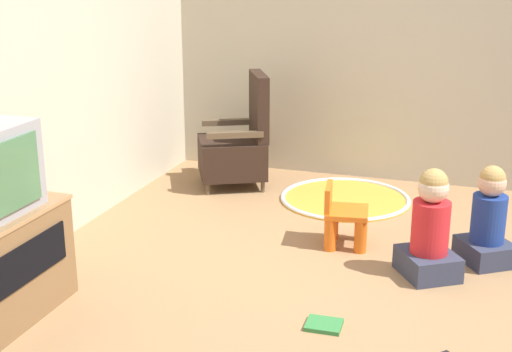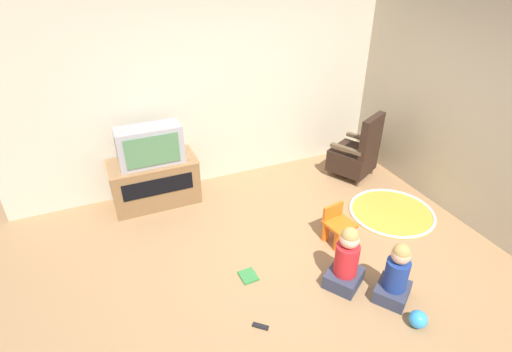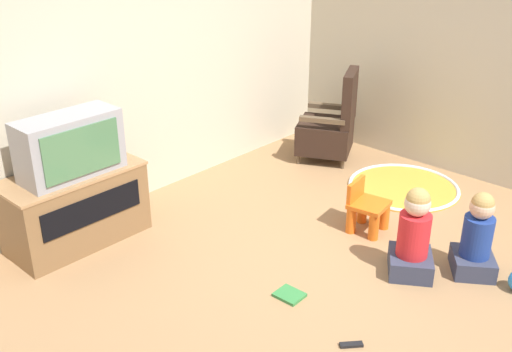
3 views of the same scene
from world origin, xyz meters
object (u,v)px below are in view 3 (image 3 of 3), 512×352
Objects in this scene: book at (289,295)px; child_watching_left at (477,239)px; tv_cabinet at (75,206)px; yellow_kid_chair at (367,210)px; television at (70,146)px; black_armchair at (330,127)px; child_watching_center at (413,237)px; remote_control at (351,345)px.

child_watching_left is at bearing -126.62° from book.
child_watching_left reaches higher than tv_cabinet.
yellow_kid_chair is 1.21m from book.
television is 2.92m from black_armchair.
child_watching_center is at bearing 99.13° from child_watching_left.
black_armchair reaches higher than book.
book is (-2.25, -1.32, -0.36)m from black_armchair.
book is at bearing -60.96° from remote_control.
child_watching_left is (1.79, -2.56, -0.58)m from television.
television is 3.93× the size of book.
tv_cabinet is at bearing -38.09° from remote_control.
black_armchair is 2.27× the size of yellow_kid_chair.
television is 2.57m from remote_control.
tv_cabinet is at bearing -36.89° from black_armchair.
child_watching_center reaches higher than yellow_kid_chair.
book is at bearing 3.10° from black_armchair.
black_armchair is at bearing -8.61° from television.
child_watching_center reaches higher than book.
black_armchair is 1.59m from yellow_kid_chair.
yellow_kid_chair is at bearing 55.56° from child_watching_left.
tv_cabinet is 1.68× the size of child_watching_left.
yellow_kid_chair is at bearing -42.04° from television.
child_watching_center reaches higher than child_watching_left.
book reaches higher than remote_control.
child_watching_center is 1.03m from book.
book is 1.43× the size of remote_control.
child_watching_left is at bearing -146.69° from remote_control.
child_watching_left is (1.79, -2.62, -0.03)m from tv_cabinet.
black_armchair is 4.93× the size of book.
child_watching_center is 1.06m from remote_control.
black_armchair is 3.10m from remote_control.
black_armchair is at bearing -99.46° from remote_control.
television is at bearing 90.05° from child_watching_left.
remote_control is (-1.33, -0.77, -0.18)m from yellow_kid_chair.
book is (-1.19, -0.14, -0.18)m from yellow_kid_chair.
tv_cabinet is at bearing 89.50° from child_watching_left.
child_watching_left is 3.32× the size of book.
yellow_kid_chair is at bearing 28.86° from child_watching_center.
television is 1.12× the size of child_watching_center.
child_watching_center is at bearing -126.72° from yellow_kid_chair.
tv_cabinet is 2.70m from child_watching_center.
yellow_kid_chair is 0.62× the size of child_watching_center.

